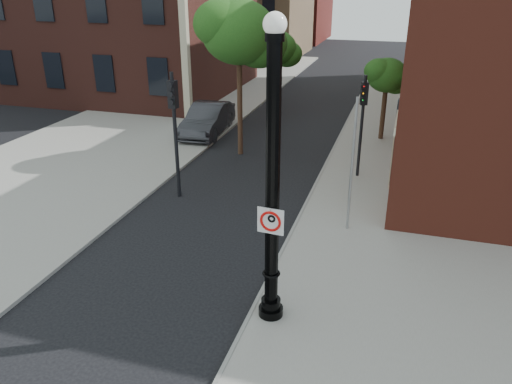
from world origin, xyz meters
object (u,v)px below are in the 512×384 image
(no_parking_sign, at_px, (271,221))
(parked_car, at_px, (208,119))
(lamppost, at_px, (272,196))
(traffic_signal_right, at_px, (363,111))
(traffic_signal_left, at_px, (174,115))

(no_parking_sign, xyz_separation_m, parked_car, (-7.47, 14.51, -2.02))
(lamppost, height_order, no_parking_sign, lamppost)
(traffic_signal_right, bearing_deg, traffic_signal_left, -166.27)
(no_parking_sign, distance_m, traffic_signal_left, 8.44)
(no_parking_sign, relative_size, traffic_signal_right, 0.15)
(lamppost, relative_size, parked_car, 1.46)
(traffic_signal_left, bearing_deg, traffic_signal_right, 35.77)
(traffic_signal_left, distance_m, traffic_signal_right, 7.56)
(parked_car, bearing_deg, traffic_signal_left, -80.12)
(no_parking_sign, relative_size, parked_car, 0.13)
(lamppost, xyz_separation_m, parked_car, (-7.45, 14.32, -2.56))
(traffic_signal_right, bearing_deg, no_parking_sign, -113.26)
(no_parking_sign, xyz_separation_m, traffic_signal_right, (1.00, 10.38, 0.09))
(parked_car, bearing_deg, lamppost, -66.71)
(lamppost, xyz_separation_m, no_parking_sign, (0.02, -0.19, -0.54))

